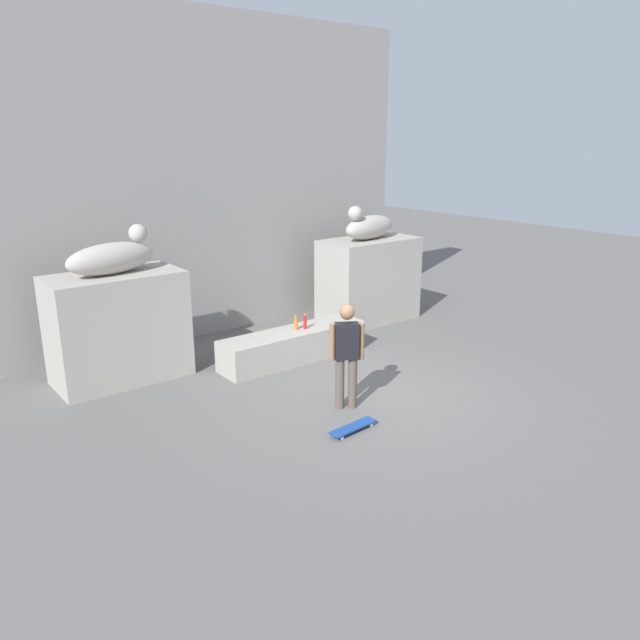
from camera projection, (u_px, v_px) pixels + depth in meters
name	position (u px, v px, depth m)	size (l,w,h in m)	color
ground_plane	(369.00, 395.00, 10.10)	(40.00, 40.00, 0.00)	#605E5B
facade_wall	(216.00, 178.00, 12.80)	(9.22, 0.60, 6.47)	gray
pedestal_left	(118.00, 327.00, 10.53)	(2.21, 1.18, 1.88)	#A39E93
pedestal_right	(369.00, 280.00, 13.98)	(2.21, 1.18, 1.88)	#A39E93
statue_reclining_left	(113.00, 257.00, 10.21)	(1.68, 0.87, 0.78)	#B0A79E
statue_reclining_right	(369.00, 226.00, 13.60)	(1.68, 0.88, 0.78)	#B0A79E
ledge_block	(293.00, 345.00, 11.62)	(2.96, 0.73, 0.58)	#A39E93
skater	(347.00, 352.00, 9.39)	(0.47, 0.36, 1.67)	brown
skateboard	(353.00, 427.00, 8.85)	(0.81, 0.26, 0.08)	navy
bottle_red	(305.00, 323.00, 11.60)	(0.07, 0.07, 0.29)	red
bottle_orange	(296.00, 324.00, 11.55)	(0.07, 0.07, 0.27)	orange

